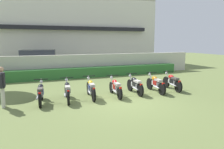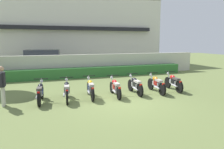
# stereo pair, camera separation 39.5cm
# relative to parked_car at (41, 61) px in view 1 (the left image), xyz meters

# --- Properties ---
(ground) EXTENTS (60.00, 60.00, 0.00)m
(ground) POSITION_rel_parked_car_xyz_m (2.80, -10.45, -0.94)
(ground) COLOR olive
(building) EXTENTS (19.82, 6.50, 7.25)m
(building) POSITION_rel_parked_car_xyz_m (2.80, 5.89, 2.69)
(building) COLOR silver
(building) RESTS_ON ground
(compound_wall) EXTENTS (18.83, 0.30, 1.61)m
(compound_wall) POSITION_rel_parked_car_xyz_m (2.80, -2.92, -0.13)
(compound_wall) COLOR beige
(compound_wall) RESTS_ON ground
(hedge_row) EXTENTS (15.07, 0.70, 0.71)m
(hedge_row) POSITION_rel_parked_car_xyz_m (2.80, -3.62, -0.58)
(hedge_row) COLOR #337033
(hedge_row) RESTS_ON ground
(parked_car) EXTENTS (4.72, 2.60, 1.89)m
(parked_car) POSITION_rel_parked_car_xyz_m (0.00, 0.00, 0.00)
(parked_car) COLOR black
(parked_car) RESTS_ON ground
(motorcycle_in_row_0) EXTENTS (0.60, 1.85, 0.97)m
(motorcycle_in_row_0) POSITION_rel_parked_car_xyz_m (-0.54, -9.31, -0.48)
(motorcycle_in_row_0) COLOR black
(motorcycle_in_row_0) RESTS_ON ground
(motorcycle_in_row_1) EXTENTS (0.60, 1.90, 0.97)m
(motorcycle_in_row_1) POSITION_rel_parked_car_xyz_m (0.56, -9.35, -0.48)
(motorcycle_in_row_1) COLOR black
(motorcycle_in_row_1) RESTS_ON ground
(motorcycle_in_row_2) EXTENTS (0.60, 1.93, 0.97)m
(motorcycle_in_row_2) POSITION_rel_parked_car_xyz_m (1.66, -9.24, -0.48)
(motorcycle_in_row_2) COLOR black
(motorcycle_in_row_2) RESTS_ON ground
(motorcycle_in_row_3) EXTENTS (0.60, 1.90, 0.94)m
(motorcycle_in_row_3) POSITION_rel_parked_car_xyz_m (2.84, -9.36, -0.50)
(motorcycle_in_row_3) COLOR black
(motorcycle_in_row_3) RESTS_ON ground
(motorcycle_in_row_4) EXTENTS (0.60, 1.82, 0.97)m
(motorcycle_in_row_4) POSITION_rel_parked_car_xyz_m (3.93, -9.26, -0.48)
(motorcycle_in_row_4) COLOR black
(motorcycle_in_row_4) RESTS_ON ground
(motorcycle_in_row_5) EXTENTS (0.60, 1.95, 0.97)m
(motorcycle_in_row_5) POSITION_rel_parked_car_xyz_m (5.07, -9.36, -0.48)
(motorcycle_in_row_5) COLOR black
(motorcycle_in_row_5) RESTS_ON ground
(motorcycle_in_row_6) EXTENTS (0.60, 1.85, 0.97)m
(motorcycle_in_row_6) POSITION_rel_parked_car_xyz_m (6.17, -9.26, -0.48)
(motorcycle_in_row_6) COLOR black
(motorcycle_in_row_6) RESTS_ON ground
(inspector_person) EXTENTS (0.22, 0.66, 1.63)m
(inspector_person) POSITION_rel_parked_car_xyz_m (-1.97, -9.34, 0.02)
(inspector_person) COLOR beige
(inspector_person) RESTS_ON ground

